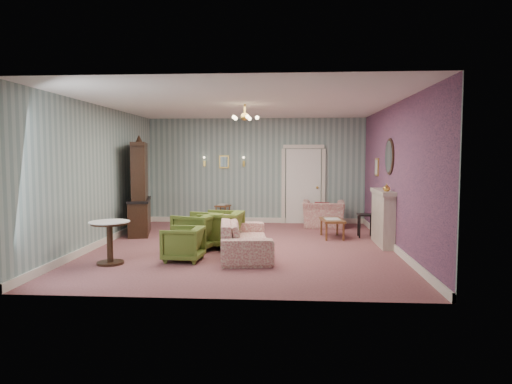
# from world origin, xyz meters

# --- Properties ---
(floor) EXTENTS (7.00, 7.00, 0.00)m
(floor) POSITION_xyz_m (0.00, 0.00, 0.00)
(floor) COLOR #905456
(floor) RESTS_ON ground
(ceiling) EXTENTS (7.00, 7.00, 0.00)m
(ceiling) POSITION_xyz_m (0.00, 0.00, 2.90)
(ceiling) COLOR white
(ceiling) RESTS_ON ground
(wall_back) EXTENTS (6.00, 0.00, 6.00)m
(wall_back) POSITION_xyz_m (0.00, 3.50, 1.45)
(wall_back) COLOR gray
(wall_back) RESTS_ON ground
(wall_front) EXTENTS (6.00, 0.00, 6.00)m
(wall_front) POSITION_xyz_m (0.00, -3.50, 1.45)
(wall_front) COLOR gray
(wall_front) RESTS_ON ground
(wall_left) EXTENTS (0.00, 7.00, 7.00)m
(wall_left) POSITION_xyz_m (-3.00, 0.00, 1.45)
(wall_left) COLOR gray
(wall_left) RESTS_ON ground
(wall_right) EXTENTS (0.00, 7.00, 7.00)m
(wall_right) POSITION_xyz_m (3.00, 0.00, 1.45)
(wall_right) COLOR gray
(wall_right) RESTS_ON ground
(wall_right_floral) EXTENTS (0.00, 7.00, 7.00)m
(wall_right_floral) POSITION_xyz_m (2.98, 0.00, 1.45)
(wall_right_floral) COLOR #B85C7A
(wall_right_floral) RESTS_ON ground
(door) EXTENTS (1.12, 0.12, 2.16)m
(door) POSITION_xyz_m (1.30, 3.46, 1.08)
(door) COLOR white
(door) RESTS_ON floor
(olive_chair_a) EXTENTS (0.66, 0.70, 0.68)m
(olive_chair_a) POSITION_xyz_m (-0.98, -1.35, 0.34)
(olive_chair_a) COLOR #566924
(olive_chair_a) RESTS_ON floor
(olive_chair_b) EXTENTS (0.95, 0.98, 0.80)m
(olive_chair_b) POSITION_xyz_m (-0.93, -0.30, 0.40)
(olive_chair_b) COLOR #566924
(olive_chair_b) RESTS_ON floor
(olive_chair_c) EXTENTS (0.84, 0.88, 0.82)m
(olive_chair_c) POSITION_xyz_m (-0.47, -0.09, 0.41)
(olive_chair_c) COLOR #566924
(olive_chair_c) RESTS_ON floor
(sofa_chintz) EXTENTS (0.96, 2.35, 0.89)m
(sofa_chintz) POSITION_xyz_m (0.06, -0.71, 0.45)
(sofa_chintz) COLOR #A3414A
(sofa_chintz) RESTS_ON floor
(wingback_chair) EXTENTS (1.11, 0.77, 0.93)m
(wingback_chair) POSITION_xyz_m (1.81, 2.73, 0.46)
(wingback_chair) COLOR #A3414A
(wingback_chair) RESTS_ON floor
(dresser) EXTENTS (0.80, 1.46, 2.31)m
(dresser) POSITION_xyz_m (-2.65, 1.39, 1.16)
(dresser) COLOR black
(dresser) RESTS_ON floor
(fireplace) EXTENTS (0.30, 1.40, 1.16)m
(fireplace) POSITION_xyz_m (2.86, 0.40, 0.58)
(fireplace) COLOR beige
(fireplace) RESTS_ON floor
(mantel_vase) EXTENTS (0.15, 0.15, 0.15)m
(mantel_vase) POSITION_xyz_m (2.84, 0.00, 1.23)
(mantel_vase) COLOR gold
(mantel_vase) RESTS_ON fireplace
(oval_mirror) EXTENTS (0.04, 0.76, 0.84)m
(oval_mirror) POSITION_xyz_m (2.96, 0.40, 1.85)
(oval_mirror) COLOR white
(oval_mirror) RESTS_ON wall_right
(framed_print) EXTENTS (0.04, 0.34, 0.42)m
(framed_print) POSITION_xyz_m (2.97, 1.75, 1.60)
(framed_print) COLOR gold
(framed_print) RESTS_ON wall_right
(coffee_table) EXTENTS (0.54, 0.89, 0.43)m
(coffee_table) POSITION_xyz_m (1.88, 1.18, 0.22)
(coffee_table) COLOR brown
(coffee_table) RESTS_ON floor
(side_table_black) EXTENTS (0.37, 0.37, 0.54)m
(side_table_black) POSITION_xyz_m (2.65, 1.31, 0.27)
(side_table_black) COLOR black
(side_table_black) RESTS_ON floor
(pedestal_table) EXTENTS (0.79, 0.79, 0.75)m
(pedestal_table) POSITION_xyz_m (-2.18, -1.68, 0.38)
(pedestal_table) COLOR black
(pedestal_table) RESTS_ON floor
(nesting_table) EXTENTS (0.42, 0.50, 0.57)m
(nesting_table) POSITION_xyz_m (-0.90, 3.15, 0.28)
(nesting_table) COLOR brown
(nesting_table) RESTS_ON floor
(gilt_mirror_back) EXTENTS (0.28, 0.06, 0.36)m
(gilt_mirror_back) POSITION_xyz_m (-0.90, 3.46, 1.70)
(gilt_mirror_back) COLOR gold
(gilt_mirror_back) RESTS_ON wall_back
(sconce_left) EXTENTS (0.16, 0.12, 0.30)m
(sconce_left) POSITION_xyz_m (-1.45, 3.44, 1.70)
(sconce_left) COLOR gold
(sconce_left) RESTS_ON wall_back
(sconce_right) EXTENTS (0.16, 0.12, 0.30)m
(sconce_right) POSITION_xyz_m (-0.35, 3.44, 1.70)
(sconce_right) COLOR gold
(sconce_right) RESTS_ON wall_back
(chandelier) EXTENTS (0.56, 0.56, 0.36)m
(chandelier) POSITION_xyz_m (0.00, 0.00, 2.63)
(chandelier) COLOR gold
(chandelier) RESTS_ON ceiling
(burgundy_cushion) EXTENTS (0.41, 0.28, 0.39)m
(burgundy_cushion) POSITION_xyz_m (1.76, 2.58, 0.48)
(burgundy_cushion) COLOR maroon
(burgundy_cushion) RESTS_ON wingback_chair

